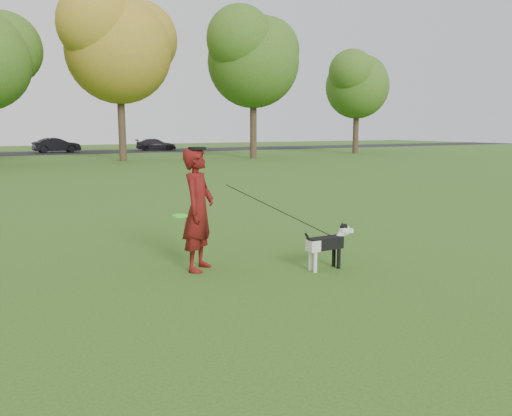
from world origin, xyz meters
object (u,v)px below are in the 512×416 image
dog (329,242)px  car_mid (56,145)px  man (198,210)px  car_right (156,145)px

dog → car_mid: bearing=88.8°
man → dog: 2.10m
man → car_mid: 39.90m
dog → car_mid: car_mid is taller
man → car_mid: bearing=38.8°
dog → car_mid: (0.85, 40.73, 0.22)m
car_right → man: bearing=175.0°
car_mid → car_right: (8.93, 0.00, -0.09)m
dog → car_right: (9.78, 40.73, 0.14)m
man → car_mid: man is taller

